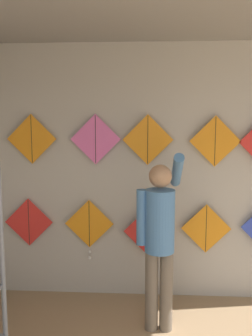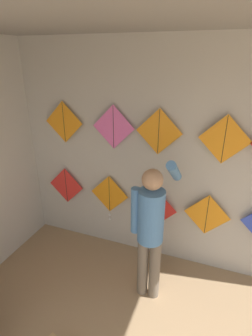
{
  "view_description": "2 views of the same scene",
  "coord_description": "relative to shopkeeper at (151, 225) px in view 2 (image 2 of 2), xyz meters",
  "views": [
    {
      "loc": [
        -0.02,
        -0.74,
        2.02
      ],
      "look_at": [
        -0.24,
        3.02,
        1.5
      ],
      "focal_mm": 40.0,
      "sensor_mm": 36.0,
      "label": 1
    },
    {
      "loc": [
        0.66,
        0.41,
        2.58
      ],
      "look_at": [
        -0.33,
        3.02,
        1.38
      ],
      "focal_mm": 28.0,
      "sensor_mm": 36.0,
      "label": 2
    }
  ],
  "objects": [
    {
      "name": "kite_1",
      "position": [
        -0.76,
        0.63,
        -0.14
      ],
      "size": [
        0.54,
        0.04,
        0.68
      ],
      "color": "orange"
    },
    {
      "name": "kite_0",
      "position": [
        -1.44,
        0.63,
        -0.11
      ],
      "size": [
        0.54,
        0.01,
        0.54
      ],
      "color": "red"
    },
    {
      "name": "shopkeeper",
      "position": [
        0.0,
        0.0,
        0.0
      ],
      "size": [
        0.43,
        0.59,
        1.7
      ],
      "rotation": [
        0.0,
        0.0,
        0.0
      ],
      "color": "#726656",
      "rests_on": "ground"
    },
    {
      "name": "kite_7",
      "position": [
        -0.12,
        0.63,
        0.82
      ],
      "size": [
        0.54,
        0.01,
        0.54
      ],
      "color": "orange"
    },
    {
      "name": "kite_5",
      "position": [
        -1.38,
        0.63,
        0.82
      ],
      "size": [
        0.54,
        0.01,
        0.54
      ],
      "color": "orange"
    },
    {
      "name": "kite_3",
      "position": [
        0.53,
        0.63,
        -0.15
      ],
      "size": [
        0.54,
        0.01,
        0.54
      ],
      "color": "orange"
    },
    {
      "name": "kite_2",
      "position": [
        -0.1,
        0.63,
        -0.19
      ],
      "size": [
        0.54,
        0.01,
        0.54
      ],
      "color": "red"
    },
    {
      "name": "back_panel",
      "position": [
        -0.1,
        0.72,
        0.44
      ],
      "size": [
        4.56,
        0.06,
        2.8
      ],
      "primitive_type": "cube",
      "color": "#BCB7AD",
      "rests_on": "ground"
    },
    {
      "name": "kite_8",
      "position": [
        0.59,
        0.63,
        0.81
      ],
      "size": [
        0.54,
        0.01,
        0.54
      ],
      "color": "orange"
    },
    {
      "name": "kite_6",
      "position": [
        -0.68,
        0.63,
        0.82
      ],
      "size": [
        0.54,
        0.01,
        0.54
      ],
      "color": "pink"
    }
  ]
}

